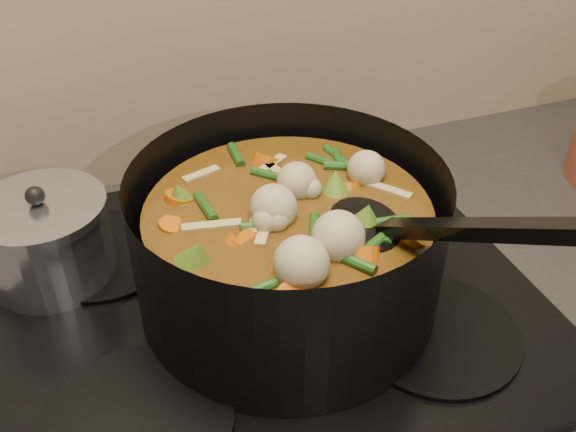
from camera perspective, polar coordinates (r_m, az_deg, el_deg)
name	(u,v)px	position (r m, az deg, el deg)	size (l,w,h in m)	color
stovetop	(259,298)	(0.76, -2.63, -7.26)	(0.62, 0.54, 0.03)	black
stockpot	(289,246)	(0.69, 0.06, -2.66)	(0.37, 0.44, 0.25)	black
saucepan	(47,239)	(0.80, -20.62, -1.94)	(0.15, 0.15, 0.12)	silver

